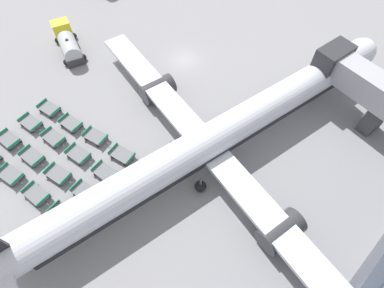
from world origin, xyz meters
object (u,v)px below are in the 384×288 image
baggage_dolly_row_near_col_b (11,175)px  baggage_dolly_row_mid_b_col_c (78,154)px  baggage_dolly_row_far_col_a (49,109)px  baggage_dolly_row_far_col_c (95,136)px  baggage_dolly_row_near_col_d (62,215)px  baggage_dolly_row_mid_a_col_a (9,140)px  baggage_dolly_row_near_col_c (36,194)px  baggage_dolly_row_mid_b_col_d (105,173)px  baggage_dolly_row_mid_a_col_d (85,192)px  baggage_dolly_row_far_col_d (122,155)px  baggage_dolly_row_mid_a_col_c (58,174)px  baggage_dolly_row_mid_b_col_a (31,123)px  baggage_dolly_row_far_col_b (71,123)px  baggage_dolly_row_mid_a_col_b (32,157)px  fuel_tanker_primary (69,45)px  airplane (216,138)px  baggage_dolly_row_mid_b_col_b (54,138)px

baggage_dolly_row_near_col_b → baggage_dolly_row_mid_b_col_c: 6.79m
baggage_dolly_row_far_col_a → baggage_dolly_row_far_col_c: bearing=13.7°
baggage_dolly_row_near_col_d → baggage_dolly_row_mid_a_col_a: (-11.64, 0.05, 0.00)m
baggage_dolly_row_near_col_c → baggage_dolly_row_mid_b_col_d: (2.57, 6.27, 0.00)m
baggage_dolly_row_mid_a_col_d → baggage_dolly_row_far_col_d: 5.30m
baggage_dolly_row_mid_a_col_c → baggage_dolly_row_mid_b_col_c: size_ratio=1.00×
baggage_dolly_row_far_col_d → baggage_dolly_row_mid_a_col_a: bearing=-141.7°
baggage_dolly_row_far_col_c → baggage_dolly_row_mid_b_col_a: bearing=-146.9°
baggage_dolly_row_near_col_b → baggage_dolly_row_far_col_d: 11.23m
baggage_dolly_row_mid_a_col_a → baggage_dolly_row_mid_b_col_a: (-0.53, 2.83, 0.00)m
baggage_dolly_row_far_col_b → baggage_dolly_row_far_col_d: size_ratio=1.00×
baggage_dolly_row_mid_a_col_a → baggage_dolly_row_far_col_d: 12.78m
baggage_dolly_row_mid_b_col_d → baggage_dolly_row_far_col_a: same height
baggage_dolly_row_mid_a_col_b → baggage_dolly_row_mid_b_col_a: (-4.30, 1.97, 0.00)m
baggage_dolly_row_near_col_d → baggage_dolly_row_mid_a_col_d: bearing=100.5°
baggage_dolly_row_near_col_c → baggage_dolly_row_far_col_c: 8.25m
baggage_dolly_row_mid_b_col_d → baggage_dolly_row_far_col_d: same height
baggage_dolly_row_mid_b_col_a → baggage_dolly_row_mid_b_col_d: size_ratio=1.00×
baggage_dolly_row_near_col_c → baggage_dolly_row_far_col_b: size_ratio=1.00×
baggage_dolly_row_far_col_b → baggage_dolly_row_mid_b_col_a: bearing=-134.1°
baggage_dolly_row_far_col_a → baggage_dolly_row_far_col_b: same height
baggage_dolly_row_far_col_b → fuel_tanker_primary: bearing=149.8°
airplane → baggage_dolly_row_mid_a_col_c: 16.39m
baggage_dolly_row_mid_a_col_d → baggage_dolly_row_mid_b_col_b: 8.07m
baggage_dolly_row_mid_b_col_a → baggage_dolly_row_mid_a_col_d: bearing=-0.5°
baggage_dolly_row_mid_b_col_a → baggage_dolly_row_far_col_d: (10.57, 5.09, 0.00)m
baggage_dolly_row_mid_b_col_b → fuel_tanker_primary: bearing=142.6°
baggage_dolly_row_mid_a_col_b → baggage_dolly_row_far_col_b: 5.39m
baggage_dolly_row_mid_a_col_c → baggage_dolly_row_far_col_b: (-4.88, 4.32, 0.00)m
fuel_tanker_primary → baggage_dolly_row_near_col_c: bearing=-39.0°
airplane → baggage_dolly_row_near_col_b: size_ratio=14.39×
baggage_dolly_row_near_col_b → baggage_dolly_row_mid_a_col_d: (6.81, 4.48, 0.00)m
baggage_dolly_row_far_col_d → baggage_dolly_row_mid_b_col_b: bearing=-148.6°
baggage_dolly_row_near_col_d → baggage_dolly_row_near_col_b: bearing=-167.0°
airplane → baggage_dolly_row_far_col_a: bearing=-150.1°
baggage_dolly_row_far_col_b → baggage_dolly_row_far_col_c: (3.45, 1.03, 0.00)m
airplane → baggage_dolly_row_near_col_c: bearing=-117.0°
baggage_dolly_row_mid_a_col_a → baggage_dolly_row_mid_b_col_d: bearing=27.0°
fuel_tanker_primary → baggage_dolly_row_far_col_c: 15.90m
baggage_dolly_row_far_col_d → baggage_dolly_row_mid_a_col_d: bearing=-78.2°
baggage_dolly_row_near_col_b → baggage_dolly_row_mid_b_col_a: 6.67m
baggage_dolly_row_mid_b_col_a → baggage_dolly_row_mid_b_col_b: bearing=13.4°
baggage_dolly_row_near_col_c → baggage_dolly_row_mid_a_col_b: size_ratio=1.00×
baggage_dolly_row_mid_a_col_d → baggage_dolly_row_far_col_d: (-1.08, 5.19, 0.00)m
baggage_dolly_row_near_col_b → baggage_dolly_row_far_col_a: size_ratio=1.00×
baggage_dolly_row_mid_a_col_a → baggage_dolly_row_mid_a_col_b: bearing=12.8°
baggage_dolly_row_mid_a_col_a → baggage_dolly_row_far_col_b: 6.68m
baggage_dolly_row_far_col_b → baggage_dolly_row_near_col_d: bearing=-34.5°
baggage_dolly_row_mid_b_col_c → baggage_dolly_row_mid_a_col_a: bearing=-146.4°
fuel_tanker_primary → baggage_dolly_row_near_col_b: fuel_tanker_primary is taller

